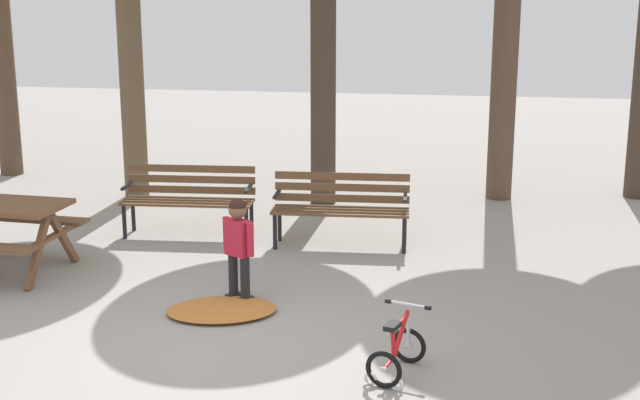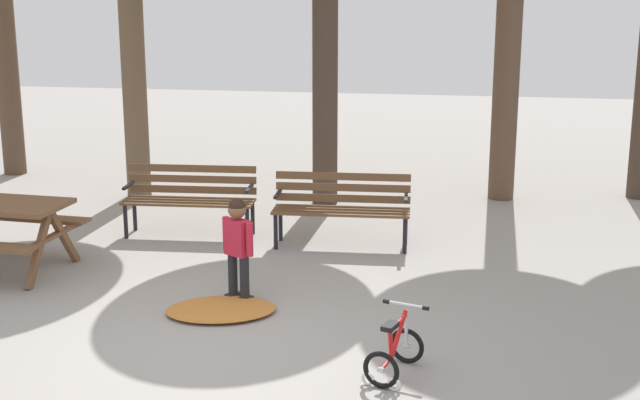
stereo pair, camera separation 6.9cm
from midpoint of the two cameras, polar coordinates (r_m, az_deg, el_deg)
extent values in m
plane|color=gray|center=(7.70, -7.27, -9.44)|extent=(36.00, 36.00, 0.00)
cube|color=brown|center=(10.58, -18.96, -1.03)|extent=(1.81, 0.35, 0.04)
cube|color=brown|center=(9.55, -17.50, -3.06)|extent=(0.10, 0.57, 0.76)
cube|color=brown|center=(9.96, -16.04, -2.27)|extent=(0.10, 0.57, 0.76)
cube|color=brown|center=(9.74, -16.78, -2.30)|extent=(0.15, 1.10, 0.04)
cube|color=brown|center=(11.03, -8.07, 0.12)|extent=(1.60, 0.18, 0.03)
cube|color=brown|center=(10.91, -8.22, -0.03)|extent=(1.60, 0.18, 0.03)
cube|color=brown|center=(10.80, -8.37, -0.18)|extent=(1.60, 0.18, 0.03)
cube|color=brown|center=(10.69, -8.53, -0.34)|extent=(1.60, 0.18, 0.03)
cube|color=brown|center=(11.04, -8.04, 0.67)|extent=(1.60, 0.16, 0.09)
cube|color=brown|center=(11.01, -8.06, 1.35)|extent=(1.60, 0.16, 0.09)
cube|color=brown|center=(10.98, -8.08, 2.03)|extent=(1.60, 0.16, 0.09)
cylinder|color=black|center=(10.60, -4.53, -1.57)|extent=(0.05, 0.05, 0.44)
cylinder|color=black|center=(10.94, -4.19, -1.07)|extent=(0.05, 0.05, 0.44)
cube|color=black|center=(10.68, -4.40, 0.76)|extent=(0.07, 0.40, 0.03)
cylinder|color=black|center=(10.97, -12.26, -1.32)|extent=(0.05, 0.05, 0.44)
cylinder|color=black|center=(11.30, -11.70, -0.85)|extent=(0.05, 0.05, 0.44)
cube|color=black|center=(11.04, -12.08, 0.93)|extent=(0.07, 0.40, 0.03)
cube|color=brown|center=(10.47, 1.65, -0.48)|extent=(1.60, 0.17, 0.03)
cube|color=brown|center=(10.36, 1.59, -0.64)|extent=(1.60, 0.17, 0.03)
cube|color=brown|center=(10.24, 1.54, -0.81)|extent=(1.60, 0.17, 0.03)
cube|color=brown|center=(10.12, 1.48, -0.98)|extent=(1.60, 0.17, 0.03)
cube|color=brown|center=(10.49, 1.67, 0.10)|extent=(1.60, 0.14, 0.09)
cube|color=brown|center=(10.46, 1.68, 0.81)|extent=(1.60, 0.14, 0.09)
cube|color=brown|center=(10.43, 1.68, 1.53)|extent=(1.60, 0.14, 0.09)
cylinder|color=black|center=(10.17, 5.70, -2.26)|extent=(0.05, 0.05, 0.44)
cylinder|color=black|center=(10.51, 5.73, -1.72)|extent=(0.05, 0.05, 0.44)
cube|color=black|center=(10.24, 5.77, 0.16)|extent=(0.06, 0.40, 0.03)
cylinder|color=black|center=(10.29, -2.69, -2.01)|extent=(0.05, 0.05, 0.44)
cylinder|color=black|center=(10.63, -2.38, -1.49)|extent=(0.05, 0.05, 0.44)
cube|color=black|center=(10.36, -2.55, 0.38)|extent=(0.06, 0.40, 0.03)
cylinder|color=black|center=(8.60, -4.66, -5.15)|extent=(0.09, 0.09, 0.47)
cube|color=black|center=(8.66, -4.63, -6.45)|extent=(0.16, 0.18, 0.06)
cylinder|color=black|center=(8.71, -5.42, -4.92)|extent=(0.09, 0.09, 0.47)
cube|color=black|center=(8.78, -5.39, -6.19)|extent=(0.16, 0.18, 0.06)
cube|color=#B71E33|center=(8.53, -5.10, -2.42)|extent=(0.29, 0.25, 0.35)
sphere|color=brown|center=(8.46, -5.14, -0.62)|extent=(0.17, 0.17, 0.17)
sphere|color=black|center=(8.45, -5.14, -0.45)|extent=(0.17, 0.17, 0.17)
cylinder|color=#B71E33|center=(8.41, -4.34, -2.56)|extent=(0.07, 0.07, 0.33)
cylinder|color=#B71E33|center=(8.64, -5.85, -2.15)|extent=(0.07, 0.07, 0.33)
torus|color=black|center=(7.33, 5.89, -9.35)|extent=(0.30, 0.13, 0.30)
cylinder|color=silver|center=(7.33, 5.89, -9.35)|extent=(0.06, 0.05, 0.04)
torus|color=black|center=(6.89, 4.26, -10.88)|extent=(0.30, 0.13, 0.30)
cylinder|color=silver|center=(6.89, 4.26, -10.88)|extent=(0.06, 0.05, 0.04)
torus|color=white|center=(6.97, 3.40, -11.43)|extent=(0.11, 0.06, 0.11)
torus|color=white|center=(6.89, 5.10, -11.77)|extent=(0.11, 0.06, 0.11)
cylinder|color=red|center=(7.11, 5.38, -8.60)|extent=(0.13, 0.30, 0.32)
cylinder|color=red|center=(6.98, 4.87, -9.21)|extent=(0.06, 0.08, 0.27)
cylinder|color=red|center=(6.97, 4.59, -10.50)|extent=(0.09, 0.20, 0.05)
cylinder|color=silver|center=(7.25, 5.86, -8.24)|extent=(0.05, 0.08, 0.32)
cylinder|color=red|center=(7.05, 5.34, -7.91)|extent=(0.13, 0.32, 0.05)
cube|color=black|center=(6.91, 4.83, -8.12)|extent=(0.14, 0.19, 0.04)
cylinder|color=silver|center=(7.16, 5.84, -6.74)|extent=(0.33, 0.12, 0.02)
cylinder|color=black|center=(7.22, 4.58, -6.53)|extent=(0.06, 0.05, 0.04)
cylinder|color=black|center=(7.10, 7.13, -6.94)|extent=(0.06, 0.05, 0.04)
ellipsoid|color=#B26B2D|center=(8.44, -6.17, -7.02)|extent=(1.20, 0.99, 0.07)
cylinder|color=brown|center=(15.02, -19.49, 8.79)|extent=(0.36, 0.36, 3.82)
cylinder|color=brown|center=(12.89, -11.75, 7.24)|extent=(0.34, 0.34, 3.22)
cylinder|color=#423328|center=(12.20, 0.50, 7.83)|extent=(0.35, 0.35, 3.51)
cylinder|color=brown|center=(12.73, 12.18, 9.43)|extent=(0.36, 0.36, 4.24)
camera|label=1|loc=(0.03, -89.78, 0.05)|focal=49.57mm
camera|label=2|loc=(0.03, 90.22, -0.05)|focal=49.57mm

